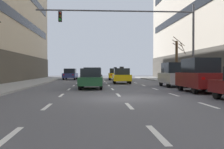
{
  "coord_description": "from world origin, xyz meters",
  "views": [
    {
      "loc": [
        -1.43,
        -14.22,
        1.46
      ],
      "look_at": [
        0.22,
        10.87,
        1.05
      ],
      "focal_mm": 45.01,
      "sensor_mm": 36.0,
      "label": 1
    }
  ],
  "objects": [
    {
      "name": "lane_stripe_l1_s4",
      "position": [
        -3.28,
        2.0,
        0.0
      ],
      "size": [
        0.16,
        2.0,
        0.01
      ],
      "primitive_type": "cube",
      "color": "silver",
      "rests_on": "ground"
    },
    {
      "name": "lane_stripe_l2_s10",
      "position": [
        0.0,
        32.0,
        0.0
      ],
      "size": [
        0.16,
        2.0,
        0.01
      ],
      "primitive_type": "cube",
      "color": "silver",
      "rests_on": "ground"
    },
    {
      "name": "lane_stripe_l3_s7",
      "position": [
        3.28,
        17.0,
        0.0
      ],
      "size": [
        0.16,
        2.0,
        0.01
      ],
      "primitive_type": "cube",
      "color": "silver",
      "rests_on": "ground"
    },
    {
      "name": "lane_stripe_l1_s2",
      "position": [
        -3.28,
        -8.0,
        0.0
      ],
      "size": [
        0.16,
        2.0,
        0.01
      ],
      "primitive_type": "cube",
      "color": "silver",
      "rests_on": "ground"
    },
    {
      "name": "lane_stripe_l3_s3",
      "position": [
        3.28,
        -3.0,
        0.0
      ],
      "size": [
        0.16,
        2.0,
        0.01
      ],
      "primitive_type": "cube",
      "color": "silver",
      "rests_on": "ground"
    },
    {
      "name": "lane_stripe_l2_s6",
      "position": [
        0.0,
        12.0,
        0.0
      ],
      "size": [
        0.16,
        2.0,
        0.01
      ],
      "primitive_type": "cube",
      "color": "silver",
      "rests_on": "ground"
    },
    {
      "name": "lane_stripe_l2_s8",
      "position": [
        0.0,
        22.0,
        0.0
      ],
      "size": [
        0.16,
        2.0,
        0.01
      ],
      "primitive_type": "cube",
      "color": "silver",
      "rests_on": "ground"
    },
    {
      "name": "lane_stripe_l3_s9",
      "position": [
        3.28,
        27.0,
        0.0
      ],
      "size": [
        0.16,
        2.0,
        0.01
      ],
      "primitive_type": "cube",
      "color": "silver",
      "rests_on": "ground"
    },
    {
      "name": "lane_stripe_l1_s6",
      "position": [
        -3.28,
        12.0,
        0.0
      ],
      "size": [
        0.16,
        2.0,
        0.01
      ],
      "primitive_type": "cube",
      "color": "silver",
      "rests_on": "ground"
    },
    {
      "name": "lane_stripe_l3_s8",
      "position": [
        3.28,
        22.0,
        0.0
      ],
      "size": [
        0.16,
        2.0,
        0.01
      ],
      "primitive_type": "cube",
      "color": "silver",
      "rests_on": "ground"
    },
    {
      "name": "lane_stripe_l1_s10",
      "position": [
        -3.28,
        32.0,
        0.0
      ],
      "size": [
        0.16,
        2.0,
        0.01
      ],
      "primitive_type": "cube",
      "color": "silver",
      "rests_on": "ground"
    },
    {
      "name": "lane_stripe_l2_s4",
      "position": [
        0.0,
        2.0,
        0.0
      ],
      "size": [
        0.16,
        2.0,
        0.01
      ],
      "primitive_type": "cube",
      "color": "silver",
      "rests_on": "ground"
    },
    {
      "name": "lane_stripe_l1_s5",
      "position": [
        -3.28,
        7.0,
        0.0
      ],
      "size": [
        0.16,
        2.0,
        0.01
      ],
      "primitive_type": "cube",
      "color": "silver",
      "rests_on": "ground"
    },
    {
      "name": "lane_stripe_l2_s5",
      "position": [
        0.0,
        7.0,
        0.0
      ],
      "size": [
        0.16,
        2.0,
        0.01
      ],
      "primitive_type": "cube",
      "color": "silver",
      "rests_on": "ground"
    },
    {
      "name": "street_tree_0",
      "position": [
        8.04,
        17.19,
        2.58
      ],
      "size": [
        1.76,
        1.24,
        5.05
      ],
      "color": "#4C3823",
      "rests_on": "sidewalk_right"
    },
    {
      "name": "taxi_driving_0",
      "position": [
        1.71,
        26.54,
        0.83
      ],
      "size": [
        1.98,
        4.51,
        1.86
      ],
      "color": "black",
      "rests_on": "ground"
    },
    {
      "name": "lane_stripe_l3_s5",
      "position": [
        3.28,
        7.0,
        0.0
      ],
      "size": [
        0.16,
        2.0,
        0.01
      ],
      "primitive_type": "cube",
      "color": "silver",
      "rests_on": "ground"
    },
    {
      "name": "car_driving_4",
      "position": [
        -1.61,
        7.38,
        0.77
      ],
      "size": [
        1.91,
        4.25,
        1.57
      ],
      "color": "black",
      "rests_on": "ground"
    },
    {
      "name": "lane_stripe_l3_s4",
      "position": [
        3.28,
        2.0,
        0.0
      ],
      "size": [
        0.16,
        2.0,
        0.01
      ],
      "primitive_type": "cube",
      "color": "silver",
      "rests_on": "ground"
    },
    {
      "name": "car_driving_3",
      "position": [
        -1.56,
        13.76,
        0.83
      ],
      "size": [
        1.94,
        4.54,
        1.69
      ],
      "color": "black",
      "rests_on": "ground"
    },
    {
      "name": "pedestrian_0",
      "position": [
        7.25,
        10.74,
        1.12
      ],
      "size": [
        0.53,
        0.22,
        1.69
      ],
      "color": "brown",
      "rests_on": "sidewalk_right"
    },
    {
      "name": "lane_stripe_l3_s10",
      "position": [
        3.28,
        32.0,
        0.0
      ],
      "size": [
        0.16,
        2.0,
        0.01
      ],
      "primitive_type": "cube",
      "color": "silver",
      "rests_on": "ground"
    },
    {
      "name": "car_parked_3",
      "position": [
        5.5,
        9.72,
        1.04
      ],
      "size": [
        1.82,
        4.32,
        2.09
      ],
      "color": "black",
      "rests_on": "ground"
    },
    {
      "name": "lane_stripe_l1_s7",
      "position": [
        -3.28,
        17.0,
        0.0
      ],
      "size": [
        0.16,
        2.0,
        0.01
      ],
      "primitive_type": "cube",
      "color": "silver",
      "rests_on": "ground"
    },
    {
      "name": "car_driving_2",
      "position": [
        -4.89,
        27.88,
        0.82
      ],
      "size": [
        2.07,
        4.52,
        1.66
      ],
      "color": "black",
      "rests_on": "ground"
    },
    {
      "name": "lane_stripe_l2_s2",
      "position": [
        0.0,
        -8.0,
        0.0
      ],
      "size": [
        0.16,
        2.0,
        0.01
      ],
      "primitive_type": "cube",
      "color": "silver",
      "rests_on": "ground"
    },
    {
      "name": "taxi_driving_5",
      "position": [
        1.57,
        15.7,
        0.81
      ],
      "size": [
        1.98,
        4.41,
        1.81
      ],
      "color": "black",
      "rests_on": "ground"
    },
    {
      "name": "lane_stripe_l2_s3",
      "position": [
        0.0,
        -3.0,
        0.0
      ],
      "size": [
        0.16,
        2.0,
        0.01
      ],
      "primitive_type": "cube",
      "color": "silver",
      "rests_on": "ground"
    },
    {
      "name": "lane_stripe_l1_s9",
      "position": [
        -3.28,
        27.0,
        0.0
      ],
      "size": [
        0.16,
        2.0,
        0.01
      ],
      "primitive_type": "cube",
      "color": "silver",
      "rests_on": "ground"
    },
    {
      "name": "lane_stripe_l2_s7",
      "position": [
        0.0,
        17.0,
        0.0
      ],
      "size": [
        0.16,
        2.0,
        0.01
      ],
      "primitive_type": "cube",
      "color": "silver",
      "rests_on": "ground"
    },
    {
      "name": "lane_stripe_l3_s6",
      "position": [
        3.28,
        12.0,
        0.0
      ],
      "size": [
        0.16,
        2.0,
        0.01
      ],
      "primitive_type": "cube",
      "color": "silver",
      "rests_on": "ground"
    },
    {
      "name": "car_parked_2",
      "position": [
        5.5,
        3.71,
        1.1
      ],
      "size": [
        1.92,
        4.57,
        2.21
      ],
      "color": "black",
      "rests_on": "ground"
    },
    {
      "name": "taxi_driving_1",
      "position": [
        -1.6,
        24.41,
        0.77
      ],
      "size": [
        1.8,
        4.19,
        1.73
      ],
      "color": "black",
      "rests_on": "ground"
    },
    {
      "name": "traffic_signal_0",
      "position": [
        2.75,
        8.89,
        4.97
      ],
      "size": [
        13.14,
        0.35,
        6.82
      ],
      "color": "#4C4C51",
      "rests_on": "sidewalk_right"
    },
    {
      "name": "lane_stripe_l2_s9",
      "position": [
        0.0,
        27.0,
        0.0
      ],
      "size": [
        0.16,
        2.0,
        0.01
      ],
      "primitive_type": "cube",
      "color": "silver",
      "rests_on": "ground"
    },
    {
      "name": "lane_stripe_l1_s3",
      "position": [
        -3.28,
        -3.0,
        0.0
      ],
      "size": [
        0.16,
        2.0,
        0.01
      ],
      "primitive_type": "cube",
      "color": "silver",
      "rests_on": "ground"
    },
    {
      "name": "lane_stripe_l1_s8",
      "position": [
        -3.28,
        22.0,
        0.0
      ],
      "size": [
        0.16,
        2.0,
        0.01
      ],
      "primitive_type": "cube",
      "color": "silver",
      "rests_on": "ground"
    },
    {
      "name": "ground_plane",
      "position": [
        0.0,
        0.0,
        0.0
      ],
      "size": [
        120.0,
        120.0,
        0.0
      ],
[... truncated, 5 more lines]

